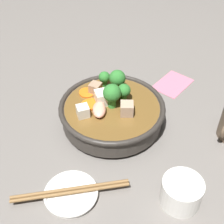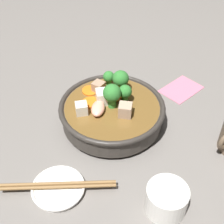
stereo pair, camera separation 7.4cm
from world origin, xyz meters
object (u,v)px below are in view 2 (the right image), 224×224
side_saucer (58,188)px  tea_cup (166,199)px  stirfry_bowl (112,110)px  chopsticks_pair (58,185)px

side_saucer → tea_cup: 0.21m
tea_cup → stirfry_bowl: bearing=-96.9°
tea_cup → chopsticks_pair: 0.21m
stirfry_bowl → side_saucer: 0.22m
side_saucer → stirfry_bowl: bearing=-149.0°
stirfry_bowl → side_saucer: stirfry_bowl is taller
stirfry_bowl → side_saucer: size_ratio=2.34×
side_saucer → tea_cup: bearing=138.9°
chopsticks_pair → tea_cup: bearing=138.9°
stirfry_bowl → chopsticks_pair: stirfry_bowl is taller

